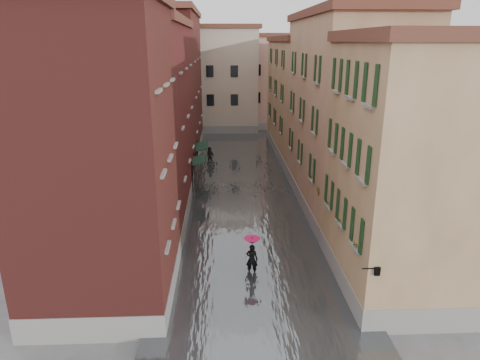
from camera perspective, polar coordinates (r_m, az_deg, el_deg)
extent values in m
plane|color=#555558|center=(23.59, 1.83, -11.23)|extent=(120.00, 120.00, 0.00)
cube|color=#505458|center=(35.44, 0.29, -0.77)|extent=(10.00, 60.00, 0.20)
cube|color=maroon|center=(19.92, -18.05, 2.51)|extent=(6.00, 8.00, 13.00)
cube|color=maroon|center=(30.46, -12.71, 7.62)|extent=(6.00, 14.00, 12.50)
cube|color=maroon|center=(45.06, -9.52, 12.04)|extent=(6.00, 16.00, 14.00)
cube|color=olive|center=(21.22, 21.62, 0.94)|extent=(6.00, 8.00, 11.50)
cube|color=tan|center=(31.15, 13.78, 8.24)|extent=(6.00, 14.00, 13.00)
cube|color=olive|center=(45.71, 8.57, 10.58)|extent=(6.00, 16.00, 11.50)
cube|color=beige|center=(58.74, -3.90, 13.09)|extent=(12.00, 9.00, 13.00)
cube|color=tan|center=(61.24, 4.81, 12.80)|extent=(10.00, 9.00, 12.00)
cube|color=#163221|center=(34.12, -5.45, 2.70)|extent=(1.09, 2.72, 0.31)
cylinder|color=black|center=(33.18, -6.37, 0.15)|extent=(0.06, 0.06, 2.80)
cylinder|color=black|center=(35.77, -6.10, 1.49)|extent=(0.06, 0.06, 2.80)
cube|color=#163221|center=(38.66, -5.12, 4.54)|extent=(1.09, 3.24, 0.31)
cylinder|color=black|center=(37.41, -5.94, 2.24)|extent=(0.06, 0.06, 2.80)
cylinder|color=black|center=(40.53, -5.69, 3.48)|extent=(0.06, 0.06, 2.80)
cylinder|color=black|center=(17.72, 16.88, -11.23)|extent=(0.60, 0.05, 0.05)
cube|color=black|center=(17.86, 17.77, -11.43)|extent=(0.22, 0.22, 0.35)
cube|color=beige|center=(17.86, 17.77, -11.43)|extent=(0.14, 0.14, 0.24)
cube|color=#9D6133|center=(19.05, 15.54, -8.77)|extent=(0.22, 0.85, 0.18)
imported|color=#265926|center=(18.87, 15.65, -7.63)|extent=(0.59, 0.51, 0.66)
cube|color=#9D6133|center=(21.30, 13.45, -5.65)|extent=(0.22, 0.85, 0.18)
imported|color=#265926|center=(21.14, 13.54, -4.60)|extent=(0.59, 0.51, 0.66)
cube|color=#9D6133|center=(23.35, 11.97, -3.40)|extent=(0.22, 0.85, 0.18)
imported|color=#265926|center=(23.20, 12.04, -2.44)|extent=(0.59, 0.51, 0.66)
cube|color=#9D6133|center=(25.43, 10.74, -1.53)|extent=(0.22, 0.85, 0.18)
imported|color=#265926|center=(25.29, 10.79, -0.63)|extent=(0.59, 0.51, 0.66)
cube|color=#9D6133|center=(27.66, 9.64, 0.15)|extent=(0.22, 0.85, 0.18)
imported|color=#265926|center=(27.54, 9.68, 0.98)|extent=(0.59, 0.51, 0.66)
imported|color=black|center=(22.29, 1.59, -10.57)|extent=(0.70, 0.53, 1.71)
cube|color=beige|center=(22.27, 0.86, -10.32)|extent=(0.08, 0.30, 0.38)
cylinder|color=black|center=(22.06, 1.61, -9.45)|extent=(0.02, 0.02, 1.00)
cone|color=#D40E5C|center=(21.80, 1.62, -8.12)|extent=(0.88, 0.88, 0.28)
imported|color=black|center=(41.86, -4.01, 3.26)|extent=(1.02, 0.91, 1.75)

